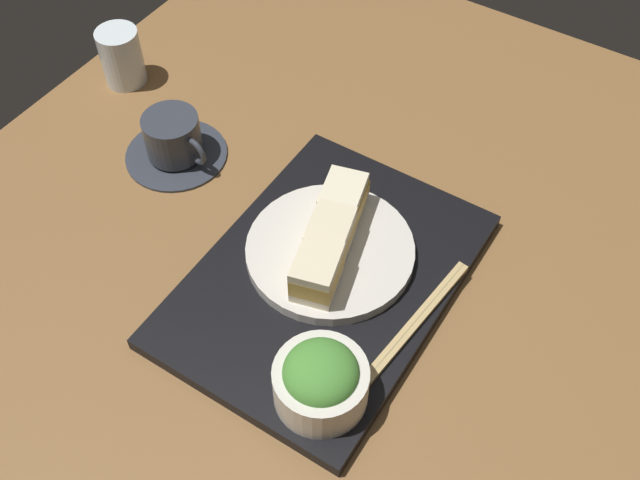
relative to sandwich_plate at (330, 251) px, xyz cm
name	(u,v)px	position (x,y,z in cm)	size (l,w,h in cm)	color
ground_plane	(265,292)	(-7.48, 5.20, -4.23)	(140.00, 100.00, 3.00)	brown
serving_tray	(326,279)	(-2.98, -1.20, -1.76)	(41.29, 29.39, 1.95)	black
sandwich_plate	(330,251)	(0.00, 0.00, 0.00)	(21.54, 21.54, 1.56)	silver
sandwich_near	(317,272)	(-5.79, -1.72, 3.41)	(7.76, 6.60, 5.25)	beige
sandwich_middle	(330,235)	(0.00, 0.00, 3.28)	(7.94, 6.64, 5.00)	beige
sandwich_far	(343,200)	(5.79, 1.72, 3.23)	(7.94, 6.96, 4.91)	#EFE5C1
salad_bowl	(321,380)	(-17.33, -9.60, 2.81)	(10.59, 10.59, 7.62)	silver
chopsticks_pair	(415,323)	(-3.56, -14.09, -0.43)	(21.92, 3.71, 0.70)	tan
coffee_cup	(174,141)	(4.63, 29.24, 0.34)	(14.82, 14.82, 7.15)	#333842
drinking_glass	(121,57)	(13.66, 46.84, 1.81)	(6.54, 6.54, 9.09)	silver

